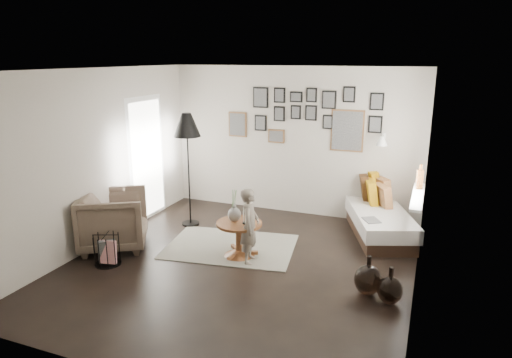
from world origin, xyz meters
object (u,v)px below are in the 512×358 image
at_px(demijohn_large, 368,280).
at_px(child, 250,226).
at_px(pedestal_table, 239,240).
at_px(floor_lamp, 187,129).
at_px(demijohn_small, 390,290).
at_px(magazine_basket, 107,250).
at_px(vase, 234,212).
at_px(daybed, 380,216).
at_px(armchair, 114,220).

xyz_separation_m(demijohn_large, child, (-1.64, 0.31, 0.34)).
height_order(pedestal_table, floor_lamp, floor_lamp).
relative_size(demijohn_small, child, 0.42).
bearing_deg(floor_lamp, magazine_basket, -99.72).
bearing_deg(demijohn_small, child, 167.32).
bearing_deg(pedestal_table, demijohn_large, -13.19).
bearing_deg(floor_lamp, demijohn_small, -22.54).
distance_m(vase, demijohn_large, 2.04).
height_order(vase, magazine_basket, vase).
xyz_separation_m(daybed, demijohn_large, (0.12, -2.08, -0.09)).
distance_m(vase, demijohn_small, 2.32).
xyz_separation_m(vase, floor_lamp, (-1.19, 0.83, 0.98)).
relative_size(pedestal_table, magazine_basket, 1.45).
height_order(vase, child, child).
bearing_deg(armchair, daybed, -91.16).
relative_size(armchair, child, 0.89).
relative_size(armchair, magazine_basket, 2.11).
height_order(pedestal_table, child, child).
xyz_separation_m(magazine_basket, demijohn_small, (3.69, 0.35, -0.04)).
bearing_deg(demijohn_large, vase, 166.77).
height_order(armchair, demijohn_large, armchair).
height_order(floor_lamp, demijohn_large, floor_lamp).
bearing_deg(demijohn_small, daybed, 99.85).
bearing_deg(armchair, floor_lamp, -55.68).
bearing_deg(magazine_basket, demijohn_large, 7.79).
relative_size(daybed, armchair, 2.12).
height_order(vase, armchair, vase).
distance_m(vase, floor_lamp, 1.75).
distance_m(magazine_basket, child, 1.97).
distance_m(daybed, demijohn_small, 2.24).
height_order(vase, demijohn_small, vase).
height_order(vase, floor_lamp, floor_lamp).
bearing_deg(daybed, armchair, -171.09).
distance_m(pedestal_table, demijohn_large, 1.91).
xyz_separation_m(pedestal_table, demijohn_small, (2.12, -0.56, -0.07)).
bearing_deg(armchair, vase, -107.74).
height_order(pedestal_table, magazine_basket, pedestal_table).
distance_m(armchair, demijohn_large, 3.71).
xyz_separation_m(pedestal_table, daybed, (1.74, 1.65, 0.05)).
relative_size(pedestal_table, demijohn_large, 1.31).
height_order(pedestal_table, demijohn_small, pedestal_table).
bearing_deg(magazine_basket, floor_lamp, 80.28).
bearing_deg(demijohn_small, pedestal_table, 165.33).
distance_m(pedestal_table, armchair, 1.90).
distance_m(pedestal_table, child, 0.38).
relative_size(vase, floor_lamp, 0.24).
height_order(floor_lamp, demijohn_small, floor_lamp).
xyz_separation_m(armchair, magazine_basket, (0.28, -0.52, -0.22)).
relative_size(floor_lamp, demijohn_small, 4.20).
bearing_deg(magazine_basket, daybed, 37.62).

